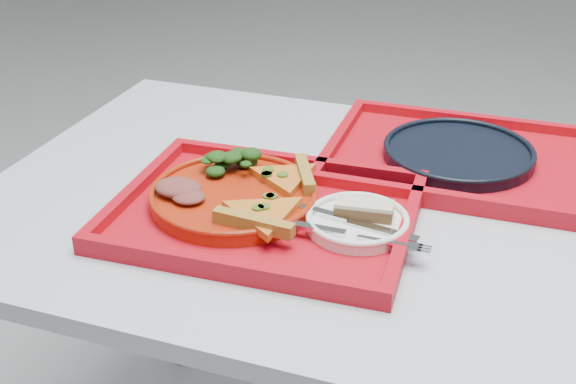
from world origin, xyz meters
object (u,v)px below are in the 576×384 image
at_px(dinner_plate, 234,198).
at_px(navy_plate, 458,154).
at_px(dessert_bar, 364,209).
at_px(tray_far, 457,161).
at_px(tray_main, 265,215).

bearing_deg(dinner_plate, navy_plate, 41.81).
bearing_deg(dessert_bar, tray_far, 62.78).
height_order(navy_plate, dessert_bar, dessert_bar).
height_order(tray_main, tray_far, same).
bearing_deg(tray_main, dinner_plate, 167.44).
relative_size(tray_main, navy_plate, 1.73).
distance_m(tray_main, dinner_plate, 0.06).
relative_size(navy_plate, dessert_bar, 2.94).
distance_m(tray_main, navy_plate, 0.38).
bearing_deg(navy_plate, dessert_bar, -110.60).
xyz_separation_m(navy_plate, dessert_bar, (-0.10, -0.27, 0.02)).
xyz_separation_m(dinner_plate, navy_plate, (0.31, 0.28, -0.00)).
distance_m(dinner_plate, navy_plate, 0.41).
relative_size(tray_far, dessert_bar, 5.10).
xyz_separation_m(tray_far, dinner_plate, (-0.31, -0.28, 0.02)).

